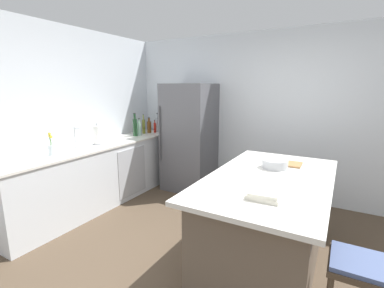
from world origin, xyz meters
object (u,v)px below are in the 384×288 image
(flower_vase, at_px, (51,148))
(vinegar_bottle, at_px, (140,128))
(sink_faucet, at_px, (76,137))
(hot_sauce_bottle, at_px, (155,127))
(kitchen_island, at_px, (267,220))
(olive_oil_bottle, at_px, (144,126))
(cookbook_stack, at_px, (264,196))
(mixing_bowl, at_px, (275,164))
(wine_bottle, at_px, (135,127))
(paper_towel_roll, at_px, (97,135))
(whiskey_bottle, at_px, (149,127))
(cutting_board, at_px, (284,163))
(gin_bottle, at_px, (139,129))
(soda_bottle, at_px, (157,125))
(bar_stool, at_px, (358,278))
(refrigerator, at_px, (189,138))

(flower_vase, bearing_deg, vinegar_bottle, 92.67)
(sink_faucet, height_order, hot_sauce_bottle, sink_faucet)
(kitchen_island, bearing_deg, olive_oil_bottle, 153.42)
(kitchen_island, distance_m, cookbook_stack, 0.74)
(mixing_bowl, bearing_deg, vinegar_bottle, 160.86)
(flower_vase, xyz_separation_m, wine_bottle, (-0.01, 1.55, 0.07))
(paper_towel_roll, relative_size, whiskey_bottle, 1.09)
(wine_bottle, relative_size, cutting_board, 1.10)
(hot_sauce_bottle, xyz_separation_m, cutting_board, (2.53, -0.97, -0.09))
(wine_bottle, bearing_deg, kitchen_island, -21.66)
(olive_oil_bottle, distance_m, gin_bottle, 0.21)
(cutting_board, bearing_deg, mixing_bowl, -105.44)
(mixing_bowl, bearing_deg, gin_bottle, 162.51)
(sink_faucet, relative_size, cookbook_stack, 1.19)
(paper_towel_roll, bearing_deg, mixing_bowl, 2.24)
(flower_vase, distance_m, cookbook_stack, 2.64)
(soda_bottle, bearing_deg, whiskey_bottle, -105.06)
(kitchen_island, distance_m, paper_towel_roll, 2.66)
(hot_sauce_bottle, relative_size, wine_bottle, 0.60)
(paper_towel_roll, distance_m, whiskey_bottle, 1.19)
(soda_bottle, bearing_deg, olive_oil_bottle, -109.13)
(bar_stool, height_order, flower_vase, flower_vase)
(olive_oil_bottle, xyz_separation_m, cookbook_stack, (2.70, -1.86, -0.12))
(soda_bottle, relative_size, olive_oil_bottle, 1.00)
(soda_bottle, xyz_separation_m, cutting_board, (2.55, -1.07, -0.14))
(soda_bottle, distance_m, cookbook_stack, 3.37)
(flower_vase, xyz_separation_m, paper_towel_roll, (-0.04, 0.75, 0.04))
(hot_sauce_bottle, height_order, vinegar_bottle, vinegar_bottle)
(wine_bottle, relative_size, mixing_bowl, 1.49)
(sink_faucet, bearing_deg, flower_vase, -79.27)
(soda_bottle, distance_m, vinegar_bottle, 0.39)
(cookbook_stack, bearing_deg, wine_bottle, 149.28)
(refrigerator, height_order, gin_bottle, refrigerator)
(kitchen_island, height_order, gin_bottle, gin_bottle)
(refrigerator, relative_size, whiskey_bottle, 6.35)
(bar_stool, height_order, olive_oil_bottle, olive_oil_bottle)
(flower_vase, distance_m, whiskey_bottle, 1.94)
(flower_vase, bearing_deg, soda_bottle, 89.01)
(hot_sauce_bottle, height_order, wine_bottle, wine_bottle)
(paper_towel_roll, height_order, cutting_board, paper_towel_roll)
(paper_towel_roll, distance_m, olive_oil_bottle, 1.09)
(sink_faucet, relative_size, vinegar_bottle, 1.03)
(mixing_bowl, height_order, cutting_board, mixing_bowl)
(kitchen_island, relative_size, mixing_bowl, 7.21)
(whiskey_bottle, bearing_deg, kitchen_island, -28.74)
(olive_oil_bottle, relative_size, vinegar_bottle, 1.20)
(flower_vase, distance_m, olive_oil_bottle, 1.84)
(bar_stool, distance_m, vinegar_bottle, 3.89)
(gin_bottle, xyz_separation_m, cookbook_stack, (2.63, -1.66, -0.10))
(kitchen_island, relative_size, gin_bottle, 6.49)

